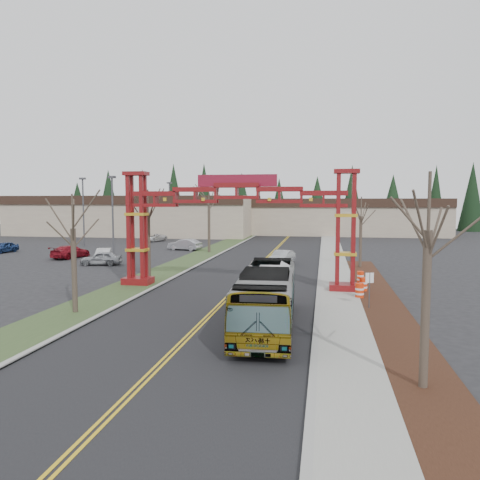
% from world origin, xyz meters
% --- Properties ---
extents(ground, '(200.00, 200.00, 0.00)m').
position_xyz_m(ground, '(0.00, 0.00, 0.00)').
color(ground, black).
rests_on(ground, ground).
extents(road, '(12.00, 110.00, 0.02)m').
position_xyz_m(road, '(0.00, 25.00, 0.01)').
color(road, black).
rests_on(road, ground).
extents(lane_line_left, '(0.12, 100.00, 0.01)m').
position_xyz_m(lane_line_left, '(-0.12, 25.00, 0.03)').
color(lane_line_left, gold).
rests_on(lane_line_left, road).
extents(lane_line_right, '(0.12, 100.00, 0.01)m').
position_xyz_m(lane_line_right, '(0.12, 25.00, 0.03)').
color(lane_line_right, gold).
rests_on(lane_line_right, road).
extents(curb_right, '(0.30, 110.00, 0.15)m').
position_xyz_m(curb_right, '(6.15, 25.00, 0.07)').
color(curb_right, '#969692').
rests_on(curb_right, ground).
extents(sidewalk_right, '(2.60, 110.00, 0.14)m').
position_xyz_m(sidewalk_right, '(7.60, 25.00, 0.08)').
color(sidewalk_right, gray).
rests_on(sidewalk_right, ground).
extents(landscape_strip, '(2.60, 50.00, 0.12)m').
position_xyz_m(landscape_strip, '(10.20, 10.00, 0.06)').
color(landscape_strip, black).
rests_on(landscape_strip, ground).
extents(grass_median, '(4.00, 110.00, 0.08)m').
position_xyz_m(grass_median, '(-8.00, 25.00, 0.04)').
color(grass_median, '#324623').
rests_on(grass_median, ground).
extents(curb_left, '(0.30, 110.00, 0.15)m').
position_xyz_m(curb_left, '(-6.15, 25.00, 0.07)').
color(curb_left, '#969692').
rests_on(curb_left, ground).
extents(gateway_arch, '(18.20, 1.60, 8.90)m').
position_xyz_m(gateway_arch, '(0.00, 18.00, 5.98)').
color(gateway_arch, '#5C0C0F').
rests_on(gateway_arch, ground).
extents(retail_building_west, '(46.00, 22.30, 7.50)m').
position_xyz_m(retail_building_west, '(-30.00, 71.96, 3.76)').
color(retail_building_west, '#A08E7A').
rests_on(retail_building_west, ground).
extents(retail_building_east, '(38.00, 20.30, 7.00)m').
position_xyz_m(retail_building_east, '(10.00, 79.95, 3.51)').
color(retail_building_east, '#A08E7A').
rests_on(retail_building_east, ground).
extents(conifer_treeline, '(116.10, 5.60, 13.00)m').
position_xyz_m(conifer_treeline, '(0.25, 92.00, 6.49)').
color(conifer_treeline, black).
rests_on(conifer_treeline, ground).
extents(transit_bus, '(3.31, 11.66, 3.21)m').
position_xyz_m(transit_bus, '(3.59, 7.39, 1.61)').
color(transit_bus, '#B0B3B8').
rests_on(transit_bus, ground).
extents(silver_sedan, '(2.61, 4.83, 1.51)m').
position_xyz_m(silver_sedan, '(2.20, 31.25, 0.76)').
color(silver_sedan, '#A5A8AD').
rests_on(silver_sedan, ground).
extents(parked_car_near_a, '(4.41, 2.46, 1.42)m').
position_xyz_m(parked_car_near_a, '(-16.18, 28.00, 0.71)').
color(parked_car_near_a, '#9B9DA2').
rests_on(parked_car_near_a, ground).
extents(parked_car_near_b, '(2.73, 4.55, 1.42)m').
position_xyz_m(parked_car_near_b, '(-17.25, 30.74, 0.71)').
color(parked_car_near_b, silver).
rests_on(parked_car_near_b, ground).
extents(parked_car_mid_a, '(3.05, 5.45, 1.49)m').
position_xyz_m(parked_car_mid_a, '(-22.40, 32.79, 0.75)').
color(parked_car_mid_a, maroon).
rests_on(parked_car_mid_a, ground).
extents(parked_car_mid_b, '(2.12, 4.23, 1.38)m').
position_xyz_m(parked_car_mid_b, '(-33.83, 36.43, 0.69)').
color(parked_car_mid_b, navy).
rests_on(parked_car_mid_b, ground).
extents(parked_car_far_a, '(4.89, 2.79, 1.53)m').
position_xyz_m(parked_car_far_a, '(-11.91, 43.45, 0.76)').
color(parked_car_far_a, '#AEB1B7').
rests_on(parked_car_far_a, ground).
extents(parked_car_far_b, '(3.58, 4.97, 1.26)m').
position_xyz_m(parked_car_far_b, '(-20.68, 55.24, 0.63)').
color(parked_car_far_b, silver).
rests_on(parked_car_far_b, ground).
extents(bare_tree_median_near, '(3.09, 3.09, 7.06)m').
position_xyz_m(bare_tree_median_near, '(-8.00, 8.52, 4.99)').
color(bare_tree_median_near, '#382D26').
rests_on(bare_tree_median_near, ground).
extents(bare_tree_median_mid, '(3.25, 3.25, 7.57)m').
position_xyz_m(bare_tree_median_mid, '(-8.00, 20.41, 5.40)').
color(bare_tree_median_mid, '#382D26').
rests_on(bare_tree_median_mid, ground).
extents(bare_tree_median_far, '(3.41, 3.41, 8.78)m').
position_xyz_m(bare_tree_median_far, '(-8.00, 41.23, 6.48)').
color(bare_tree_median_far, '#382D26').
rests_on(bare_tree_median_far, ground).
extents(bare_tree_right_near, '(3.06, 3.06, 7.67)m').
position_xyz_m(bare_tree_right_near, '(10.00, 0.32, 5.61)').
color(bare_tree_right_near, '#382D26').
rests_on(bare_tree_right_near, ground).
extents(bare_tree_right_far, '(2.94, 2.94, 7.04)m').
position_xyz_m(bare_tree_right_far, '(10.00, 30.54, 5.06)').
color(bare_tree_right_far, '#382D26').
rests_on(bare_tree_right_far, ground).
extents(light_pole_near, '(0.81, 0.40, 9.32)m').
position_xyz_m(light_pole_near, '(-16.36, 31.31, 5.39)').
color(light_pole_near, '#3F3F44').
rests_on(light_pole_near, ground).
extents(light_pole_mid, '(0.86, 0.43, 9.91)m').
position_xyz_m(light_pole_mid, '(-27.69, 45.62, 5.73)').
color(light_pole_mid, '#3F3F44').
rests_on(light_pole_mid, ground).
extents(light_pole_far, '(0.85, 0.43, 9.83)m').
position_xyz_m(light_pole_far, '(-20.24, 61.86, 5.69)').
color(light_pole_far, '#3F3F44').
rests_on(light_pole_far, ground).
extents(street_sign, '(0.51, 0.20, 2.28)m').
position_xyz_m(street_sign, '(9.25, 12.56, 1.64)').
color(street_sign, '#3F3F44').
rests_on(street_sign, ground).
extents(barrel_south, '(0.59, 0.59, 1.09)m').
position_xyz_m(barrel_south, '(8.89, 15.57, 0.54)').
color(barrel_south, red).
rests_on(barrel_south, ground).
extents(barrel_mid, '(0.58, 0.58, 1.08)m').
position_xyz_m(barrel_mid, '(9.33, 18.06, 0.54)').
color(barrel_mid, red).
rests_on(barrel_mid, ground).
extents(barrel_north, '(0.54, 0.54, 1.00)m').
position_xyz_m(barrel_north, '(9.39, 21.66, 0.50)').
color(barrel_north, red).
rests_on(barrel_north, ground).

